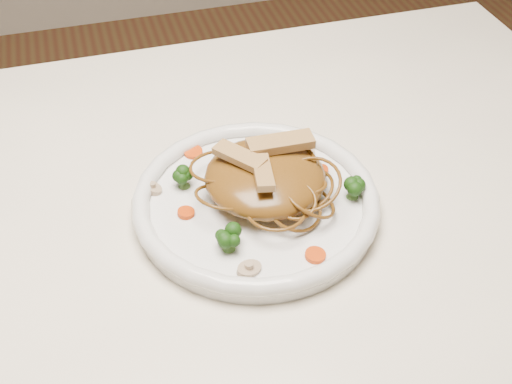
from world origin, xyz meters
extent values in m
cube|color=beige|center=(0.00, 0.00, 0.73)|extent=(1.20, 0.80, 0.04)
cylinder|color=brown|center=(0.54, 0.34, 0.35)|extent=(0.06, 0.06, 0.71)
cylinder|color=white|center=(0.08, 0.00, 0.76)|extent=(0.33, 0.33, 0.02)
ellipsoid|color=brown|center=(0.10, 0.01, 0.79)|extent=(0.18, 0.18, 0.04)
cube|color=tan|center=(0.12, 0.03, 0.82)|extent=(0.08, 0.03, 0.01)
cube|color=tan|center=(0.07, 0.02, 0.82)|extent=(0.05, 0.06, 0.01)
cube|color=tan|center=(0.09, -0.01, 0.82)|extent=(0.03, 0.06, 0.01)
cylinder|color=#CB3707|center=(0.15, 0.07, 0.77)|extent=(0.03, 0.03, 0.00)
cylinder|color=#CB3707|center=(0.00, 0.00, 0.77)|extent=(0.02, 0.02, 0.00)
cylinder|color=#CB3707|center=(0.17, 0.03, 0.77)|extent=(0.03, 0.03, 0.00)
cylinder|color=#CB3707|center=(0.03, 0.10, 0.77)|extent=(0.03, 0.03, 0.00)
cylinder|color=#CB3707|center=(0.12, -0.10, 0.77)|extent=(0.02, 0.02, 0.00)
cylinder|color=#BBA78C|center=(0.05, -0.10, 0.77)|extent=(0.03, 0.03, 0.01)
cylinder|color=#BBA78C|center=(0.17, 0.06, 0.77)|extent=(0.03, 0.03, 0.01)
cylinder|color=#BBA78C|center=(-0.02, 0.05, 0.77)|extent=(0.03, 0.03, 0.01)
cylinder|color=#BBA78C|center=(0.15, 0.08, 0.77)|extent=(0.03, 0.03, 0.01)
camera|label=1|loc=(-0.07, -0.53, 1.27)|focal=46.35mm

